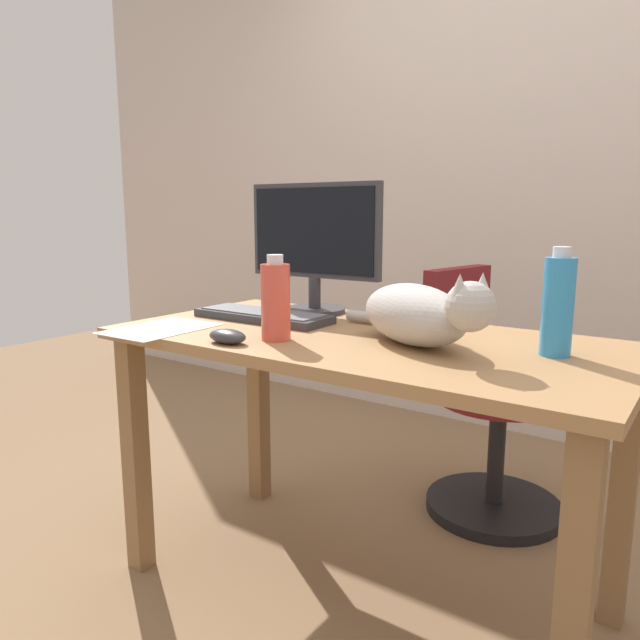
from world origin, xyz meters
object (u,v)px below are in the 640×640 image
monitor (314,243)px  cat (419,313)px  spray_bottle (276,301)px  office_chair (486,411)px  water_bottle (558,305)px  keyboard (263,316)px  computer_mouse (227,336)px

monitor → cat: monitor is taller
monitor → spray_bottle: bearing=-67.5°
spray_bottle → cat: bearing=24.0°
office_chair → water_bottle: (0.36, -0.62, 0.50)m
cat → spray_bottle: 0.36m
keyboard → monitor: bearing=76.7°
keyboard → water_bottle: bearing=2.6°
computer_mouse → spray_bottle: spray_bottle is taller
keyboard → cat: size_ratio=0.82×
computer_mouse → spray_bottle: bearing=54.7°
cat → office_chair: bearing=95.2°
cat → water_bottle: size_ratio=2.15×
office_chair → monitor: 0.88m
keyboard → computer_mouse: (0.14, -0.30, 0.00)m
computer_mouse → spray_bottle: (0.07, 0.10, 0.08)m
monitor → computer_mouse: monitor is taller
cat → water_bottle: water_bottle is taller
monitor → cat: size_ratio=0.90×
keyboard → cat: cat is taller
cat → spray_bottle: size_ratio=2.44×
water_bottle → spray_bottle: (-0.63, -0.24, -0.01)m
office_chair → spray_bottle: spray_bottle is taller
office_chair → monitor: (-0.43, -0.46, 0.61)m
water_bottle → spray_bottle: bearing=-159.5°
computer_mouse → water_bottle: size_ratio=0.44×
office_chair → water_bottle: 0.88m
office_chair → keyboard: (-0.48, -0.66, 0.40)m
monitor → spray_bottle: (0.17, -0.40, -0.13)m
office_chair → keyboard: office_chair is taller
monitor → cat: 0.58m
office_chair → keyboard: bearing=-125.9°
monitor → keyboard: monitor is taller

